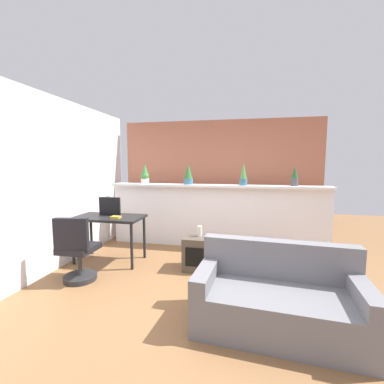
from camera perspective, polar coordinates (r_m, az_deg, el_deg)
ground_plane at (r=3.31m, az=0.94°, el=-22.58°), size 12.00×12.00×0.00m
divider_wall at (r=4.99m, az=5.23°, el=-5.53°), size 4.10×0.16×1.17m
plant_shelf at (r=4.86m, az=5.25°, el=1.36°), size 4.10×0.32×0.04m
brick_wall_behind at (r=5.49m, az=6.00°, el=2.56°), size 4.10×0.10×2.50m
side_wall_left at (r=4.33m, az=-29.39°, el=1.49°), size 0.12×4.40×2.60m
potted_plant_0 at (r=5.19m, az=-10.39°, el=3.76°), size 0.16×0.16×0.39m
potted_plant_1 at (r=4.94m, az=-0.82°, el=3.91°), size 0.17×0.17×0.40m
potted_plant_2 at (r=4.80m, az=11.32°, el=3.75°), size 0.14×0.14×0.42m
potted_plant_3 at (r=4.92m, az=21.77°, el=3.22°), size 0.12×0.12×0.35m
desk at (r=4.43m, az=-17.86°, el=-6.21°), size 1.10×0.60×0.75m
tv_monitor at (r=4.47m, az=-17.74°, el=-3.03°), size 0.37×0.04×0.30m
office_chair at (r=3.88m, az=-24.08°, el=-12.44°), size 0.47×0.48×0.91m
side_cube_shelf at (r=4.03m, az=1.15°, el=-13.31°), size 0.40×0.41×0.50m
vase_on_shelf at (r=3.96m, az=1.72°, el=-8.65°), size 0.07×0.07×0.16m
book_on_desk at (r=4.21m, az=-16.51°, el=-5.39°), size 0.15×0.11×0.04m
couch at (r=2.83m, az=18.42°, el=-21.70°), size 1.62×0.89×0.80m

